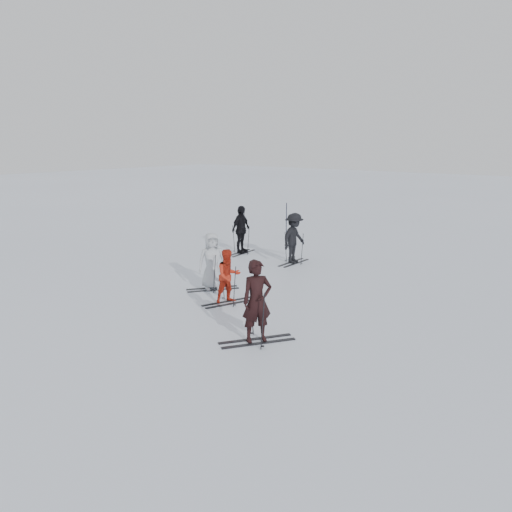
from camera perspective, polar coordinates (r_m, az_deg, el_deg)
The scene contains 12 objects.
ground at distance 15.13m, azimuth -2.38°, elevation -4.36°, with size 120.00×120.00×0.00m, color silver.
skier_near_dark at distance 11.34m, azimuth 0.11°, elevation -5.32°, with size 0.70×0.46×1.91m, color black.
skier_red at distance 14.11m, azimuth -3.18°, elevation -2.42°, with size 0.75×0.58×1.54m, color #B52714.
skier_grey at distance 15.42m, azimuth -5.05°, elevation -0.67°, with size 0.86×0.56×1.76m, color #AEB3B8.
skier_uphill_left at distance 20.33m, azimuth -1.74°, elevation 2.97°, with size 1.13×0.47×1.93m, color black.
skier_uphill_far at distance 18.74m, azimuth 4.36°, elevation 1.98°, with size 1.21×0.70×1.88m, color black.
skis_near_dark at distance 11.44m, azimuth 0.11°, elevation -6.69°, with size 0.96×1.82×1.33m, color black, non-canonical shape.
skis_red at distance 14.15m, azimuth -3.17°, elevation -3.10°, with size 0.86×1.63×1.19m, color black, non-canonical shape.
skis_grey at distance 15.49m, azimuth -5.03°, elevation -1.66°, with size 0.88×1.66×1.21m, color black, non-canonical shape.
skis_uphill_left at distance 20.40m, azimuth -1.73°, elevation 1.94°, with size 0.86×1.62×1.18m, color black, non-canonical shape.
skis_uphill_far at distance 18.80m, azimuth 4.35°, elevation 0.98°, with size 0.88×1.65×1.21m, color black, non-canonical shape.
piste_marker at distance 23.21m, azimuth 3.49°, elevation 3.97°, with size 0.04×0.04×1.73m, color black.
Camera 1 is at (9.51, -10.86, 4.54)m, focal length 35.00 mm.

